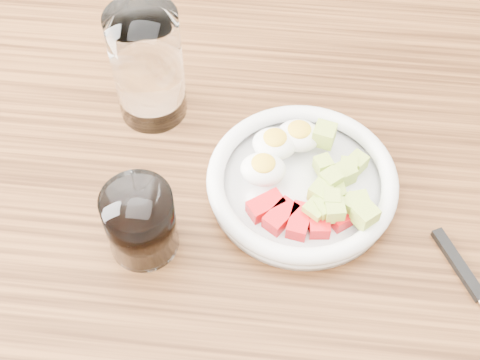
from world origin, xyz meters
name	(u,v)px	position (x,y,z in m)	size (l,w,h in m)	color
dining_table	(247,247)	(0.00, 0.00, 0.67)	(1.50, 0.90, 0.77)	brown
bowl	(302,180)	(0.06, 0.02, 0.79)	(0.22, 0.22, 0.05)	white
fork	(471,284)	(0.24, -0.08, 0.77)	(0.10, 0.17, 0.01)	black
water_glass	(148,66)	(-0.13, 0.13, 0.84)	(0.08, 0.08, 0.15)	white
coffee_glass	(141,222)	(-0.11, -0.06, 0.81)	(0.07, 0.07, 0.09)	white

